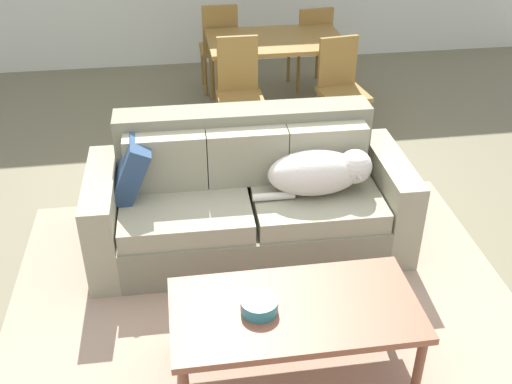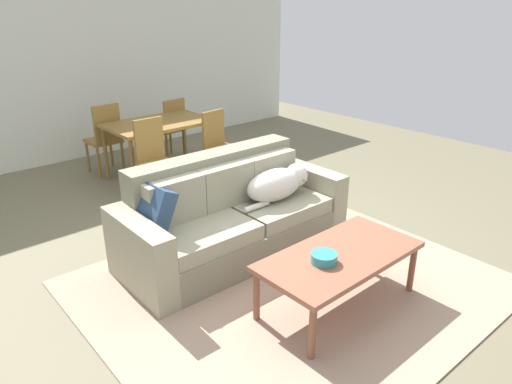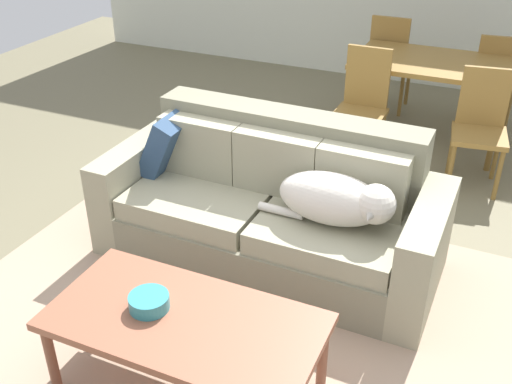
{
  "view_description": "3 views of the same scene",
  "coord_description": "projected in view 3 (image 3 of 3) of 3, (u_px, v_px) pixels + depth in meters",
  "views": [
    {
      "loc": [
        -0.62,
        -3.2,
        2.59
      ],
      "look_at": [
        -0.14,
        0.06,
        0.53
      ],
      "focal_mm": 42.93,
      "sensor_mm": 36.0,
      "label": 1
    },
    {
      "loc": [
        -2.57,
        -2.82,
        2.21
      ],
      "look_at": [
        0.07,
        0.18,
        0.56
      ],
      "focal_mm": 33.16,
      "sensor_mm": 36.0,
      "label": 2
    },
    {
      "loc": [
        1.07,
        -2.72,
        2.33
      ],
      "look_at": [
        -0.21,
        0.15,
        0.52
      ],
      "focal_mm": 42.44,
      "sensor_mm": 36.0,
      "label": 3
    }
  ],
  "objects": [
    {
      "name": "area_rug",
      "position": [
        217.0,
        328.0,
        3.35
      ],
      "size": [
        3.16,
        2.78,
        0.01
      ],
      "primitive_type": "cube",
      "rotation": [
        0.0,
        0.0,
        -0.01
      ],
      "color": "tan",
      "rests_on": "ground"
    },
    {
      "name": "ground_plane",
      "position": [
        277.0,
        284.0,
        3.69
      ],
      "size": [
        10.0,
        10.0,
        0.0
      ],
      "primitive_type": "plane",
      "color": "#716A4F"
    },
    {
      "name": "dining_chair_far_left",
      "position": [
        389.0,
        59.0,
        5.85
      ],
      "size": [
        0.4,
        0.4,
        0.95
      ],
      "rotation": [
        0.0,
        0.0,
        3.15
      ],
      "color": "olive",
      "rests_on": "ground"
    },
    {
      "name": "dining_chair_near_left",
      "position": [
        362.0,
        102.0,
        4.9
      ],
      "size": [
        0.4,
        0.4,
        0.94
      ],
      "rotation": [
        0.0,
        0.0,
        0.0
      ],
      "color": "olive",
      "rests_on": "ground"
    },
    {
      "name": "coffee_table",
      "position": [
        185.0,
        326.0,
        2.78
      ],
      "size": [
        1.27,
        0.64,
        0.46
      ],
      "color": "#95573F",
      "rests_on": "ground"
    },
    {
      "name": "dining_table",
      "position": [
        432.0,
        69.0,
        5.15
      ],
      "size": [
        1.3,
        0.83,
        0.74
      ],
      "color": "olive",
      "rests_on": "ground"
    },
    {
      "name": "couch",
      "position": [
        272.0,
        209.0,
        3.79
      ],
      "size": [
        2.12,
        0.9,
        0.9
      ],
      "rotation": [
        0.0,
        0.0,
        -0.01
      ],
      "color": "gray",
      "rests_on": "ground"
    },
    {
      "name": "dog_on_left_cushion",
      "position": [
        338.0,
        200.0,
        3.39
      ],
      "size": [
        0.79,
        0.35,
        0.3
      ],
      "rotation": [
        0.0,
        0.0,
        -0.01
      ],
      "color": "silver",
      "rests_on": "couch"
    },
    {
      "name": "dining_chair_near_right",
      "position": [
        481.0,
        124.0,
        4.57
      ],
      "size": [
        0.45,
        0.45,
        0.9
      ],
      "rotation": [
        0.0,
        0.0,
        0.14
      ],
      "color": "olive",
      "rests_on": "ground"
    },
    {
      "name": "bowl_on_coffee_table",
      "position": [
        149.0,
        302.0,
        2.8
      ],
      "size": [
        0.19,
        0.19,
        0.07
      ],
      "primitive_type": "cylinder",
      "color": "teal",
      "rests_on": "coffee_table"
    },
    {
      "name": "throw_pillow_by_left_arm",
      "position": [
        169.0,
        143.0,
        3.97
      ],
      "size": [
        0.3,
        0.41,
        0.42
      ],
      "primitive_type": "cube",
      "rotation": [
        0.0,
        0.42,
        0.02
      ],
      "color": "navy",
      "rests_on": "couch"
    },
    {
      "name": "dining_chair_far_right",
      "position": [
        494.0,
        76.0,
        5.48
      ],
      "size": [
        0.44,
        0.44,
        0.9
      ],
      "rotation": [
        0.0,
        0.0,
        3.26
      ],
      "color": "olive",
      "rests_on": "ground"
    }
  ]
}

